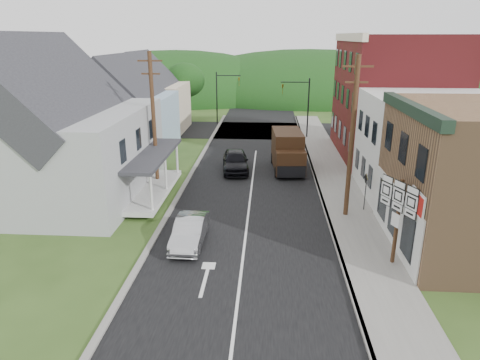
% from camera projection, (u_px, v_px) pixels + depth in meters
% --- Properties ---
extents(ground, '(120.00, 120.00, 0.00)m').
position_uv_depth(ground, '(245.00, 241.00, 21.69)').
color(ground, '#2D4719').
rests_on(ground, ground).
extents(road, '(9.00, 90.00, 0.02)m').
position_uv_depth(road, '(253.00, 179.00, 31.15)').
color(road, black).
rests_on(road, ground).
extents(cross_road, '(60.00, 9.00, 0.02)m').
position_uv_depth(cross_road, '(258.00, 130.00, 47.22)').
color(cross_road, black).
rests_on(cross_road, ground).
extents(sidewalk_right, '(2.80, 55.00, 0.15)m').
position_uv_depth(sidewalk_right, '(339.00, 189.00, 28.86)').
color(sidewalk_right, slate).
rests_on(sidewalk_right, ground).
extents(curb_right, '(0.20, 55.00, 0.15)m').
position_uv_depth(curb_right, '(318.00, 189.00, 28.94)').
color(curb_right, slate).
rests_on(curb_right, ground).
extents(curb_left, '(0.30, 55.00, 0.12)m').
position_uv_depth(curb_left, '(184.00, 186.00, 29.53)').
color(curb_left, slate).
rests_on(curb_left, ground).
extents(storefront_white, '(8.00, 7.00, 6.50)m').
position_uv_depth(storefront_white, '(430.00, 146.00, 27.03)').
color(storefront_white, silver).
rests_on(storefront_white, ground).
extents(storefront_red, '(8.00, 12.00, 10.00)m').
position_uv_depth(storefront_red, '(392.00, 98.00, 35.46)').
color(storefront_red, maroon).
rests_on(storefront_red, ground).
extents(house_gray, '(10.20, 12.24, 8.35)m').
position_uv_depth(house_gray, '(60.00, 131.00, 26.77)').
color(house_gray, '#9C9EA1').
rests_on(house_gray, ground).
extents(house_blue, '(7.14, 8.16, 7.28)m').
position_uv_depth(house_blue, '(130.00, 111.00, 37.28)').
color(house_blue, '#95B5CB').
rests_on(house_blue, ground).
extents(house_cream, '(7.14, 8.16, 7.28)m').
position_uv_depth(house_cream, '(152.00, 97.00, 45.82)').
color(house_cream, beige).
rests_on(house_cream, ground).
extents(utility_pole_right, '(1.60, 0.26, 9.00)m').
position_uv_depth(utility_pole_right, '(352.00, 138.00, 23.16)').
color(utility_pole_right, '#472D19').
rests_on(utility_pole_right, ground).
extents(utility_pole_left, '(1.60, 0.26, 9.00)m').
position_uv_depth(utility_pole_left, '(154.00, 120.00, 28.18)').
color(utility_pole_left, '#472D19').
rests_on(utility_pole_left, ground).
extents(traffic_signal_right, '(2.87, 0.20, 6.00)m').
position_uv_depth(traffic_signal_right, '(301.00, 101.00, 42.44)').
color(traffic_signal_right, black).
rests_on(traffic_signal_right, ground).
extents(traffic_signal_left, '(2.87, 0.20, 6.00)m').
position_uv_depth(traffic_signal_left, '(223.00, 92.00, 49.60)').
color(traffic_signal_left, black).
rests_on(traffic_signal_left, ground).
extents(tree_left_b, '(4.80, 4.80, 6.94)m').
position_uv_depth(tree_left_b, '(31.00, 105.00, 32.55)').
color(tree_left_b, '#382616').
rests_on(tree_left_b, ground).
extents(tree_left_c, '(5.80, 5.80, 8.41)m').
position_uv_depth(tree_left_c, '(54.00, 81.00, 39.90)').
color(tree_left_c, '#382616').
rests_on(tree_left_c, ground).
extents(tree_left_d, '(4.80, 4.80, 6.94)m').
position_uv_depth(tree_left_d, '(185.00, 80.00, 50.95)').
color(tree_left_d, '#382616').
rests_on(tree_left_d, ground).
extents(forested_ridge, '(90.00, 30.00, 16.00)m').
position_uv_depth(forested_ridge, '(263.00, 97.00, 73.69)').
color(forested_ridge, black).
rests_on(forested_ridge, ground).
extents(silver_sedan, '(1.44, 4.07, 1.34)m').
position_uv_depth(silver_sedan, '(190.00, 232.00, 21.19)').
color(silver_sedan, '#A5A6AA').
rests_on(silver_sedan, ground).
extents(dark_sedan, '(2.41, 4.92, 1.62)m').
position_uv_depth(dark_sedan, '(235.00, 161.00, 32.70)').
color(dark_sedan, black).
rests_on(dark_sedan, ground).
extents(delivery_van, '(2.51, 5.44, 2.97)m').
position_uv_depth(delivery_van, '(288.00, 151.00, 32.75)').
color(delivery_van, black).
rests_on(delivery_van, ground).
extents(route_sign_cluster, '(0.99, 2.10, 3.96)m').
position_uv_depth(route_sign_cluster, '(398.00, 210.00, 18.55)').
color(route_sign_cluster, '#472D19').
rests_on(route_sign_cluster, sidewalk_right).
extents(warning_sign, '(0.13, 0.62, 2.25)m').
position_uv_depth(warning_sign, '(366.00, 186.00, 24.81)').
color(warning_sign, black).
rests_on(warning_sign, sidewalk_right).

